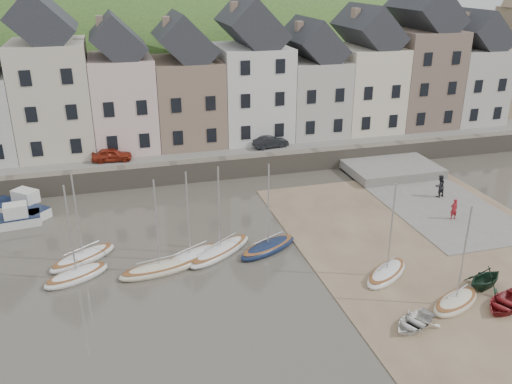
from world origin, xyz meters
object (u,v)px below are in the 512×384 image
object	(u,v)px
person_red	(454,209)
car_right	(271,142)
rowboat_white	(414,322)
sailboat_0	(83,257)
rowboat_red	(505,303)
rowboat_green	(485,278)
person_dark	(440,186)
car_left	(112,155)

from	to	relation	value
person_red	car_right	bearing A→B (deg)	-59.62
rowboat_white	sailboat_0	bearing A→B (deg)	-150.51
rowboat_red	sailboat_0	bearing A→B (deg)	-143.36
rowboat_white	person_red	distance (m)	14.48
rowboat_white	rowboat_green	bearing A→B (deg)	85.16
person_dark	car_left	world-z (taller)	car_left
rowboat_red	person_dark	size ratio (longest dim) A/B	1.73
rowboat_white	person_dark	world-z (taller)	person_dark
car_left	car_right	world-z (taller)	car_left
person_dark	car_right	bearing A→B (deg)	-59.61
sailboat_0	car_left	distance (m)	15.00
sailboat_0	rowboat_green	xyz separation A→B (m)	(22.58, -9.66, 0.49)
sailboat_0	person_red	size ratio (longest dim) A/B	3.98
sailboat_0	person_red	bearing A→B (deg)	-2.30
rowboat_green	car_right	bearing A→B (deg)	174.91
rowboat_red	person_dark	distance (m)	15.56
rowboat_green	person_dark	bearing A→B (deg)	139.78
rowboat_green	car_left	distance (m)	31.66
rowboat_green	person_dark	world-z (taller)	person_dark
rowboat_white	car_right	world-z (taller)	car_right
car_left	car_right	distance (m)	14.63
rowboat_red	person_red	distance (m)	11.33
rowboat_red	car_left	world-z (taller)	car_left
rowboat_red	car_right	bearing A→B (deg)	165.71
rowboat_green	person_red	distance (m)	9.39
rowboat_red	person_dark	bearing A→B (deg)	134.13
sailboat_0	rowboat_white	size ratio (longest dim) A/B	2.25
rowboat_white	car_right	xyz separation A→B (m)	(0.33, 26.52, 1.80)
rowboat_red	car_right	world-z (taller)	car_right
rowboat_green	rowboat_red	size ratio (longest dim) A/B	0.82
rowboat_red	person_red	world-z (taller)	person_red
rowboat_green	car_left	bearing A→B (deg)	-158.28
person_dark	car_right	size ratio (longest dim) A/B	0.55
sailboat_0	person_dark	xyz separation A→B (m)	(27.74, 2.94, 0.78)
car_left	car_right	xyz separation A→B (m)	(14.63, 0.00, -0.03)
rowboat_white	car_right	size ratio (longest dim) A/B	0.84
sailboat_0	car_right	size ratio (longest dim) A/B	1.90
sailboat_0	car_right	bearing A→B (deg)	40.77
person_red	car_right	size ratio (longest dim) A/B	0.48
person_dark	sailboat_0	bearing A→B (deg)	-5.96
sailboat_0	rowboat_white	world-z (taller)	sailboat_0
person_dark	car_right	distance (m)	15.94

